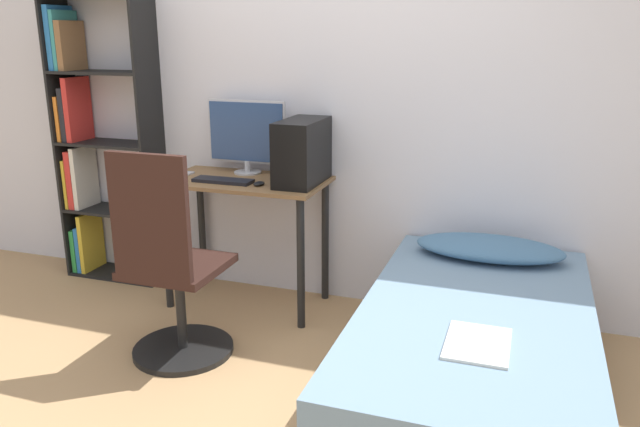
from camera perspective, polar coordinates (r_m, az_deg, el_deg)
The scene contains 13 objects.
ground_plane at distance 2.90m, azimuth -8.46°, elevation -17.60°, with size 14.00×14.00×0.00m, color tan.
wall_back at distance 3.71m, azimuth 0.66°, elevation 10.73°, with size 8.00×0.05×2.50m.
desk at distance 3.71m, azimuth -6.82°, elevation 0.91°, with size 0.95×0.53×0.78m.
bookshelf at distance 4.37m, azimuth -20.06°, elevation 6.08°, with size 0.68×0.27×1.83m.
office_chair at distance 3.19m, azimuth -13.44°, elevation -6.00°, with size 0.52×0.52×1.09m.
bed at distance 2.91m, azimuth 13.81°, elevation -12.57°, with size 1.01×1.85×0.46m.
pillow at distance 3.41m, azimuth 15.22°, elevation -3.07°, with size 0.77×0.36×0.11m.
magazine at distance 2.51m, azimuth 14.22°, elevation -11.46°, with size 0.24×0.32×0.01m.
monitor at distance 3.80m, azimuth -6.73°, elevation 7.17°, with size 0.50×0.17×0.44m.
keyboard at distance 3.62m, azimuth -8.85°, elevation 2.99°, with size 0.35×0.11×0.02m.
pc_tower at distance 3.53m, azimuth -1.64°, elevation 5.67°, with size 0.21×0.43×0.36m.
mouse at distance 3.52m, azimuth -5.61°, elevation 2.74°, with size 0.06×0.09×0.02m.
phone at distance 3.85m, azimuth -12.33°, elevation 3.52°, with size 0.07×0.14×0.01m.
Camera 1 is at (1.15, -2.12, 1.61)m, focal length 35.00 mm.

